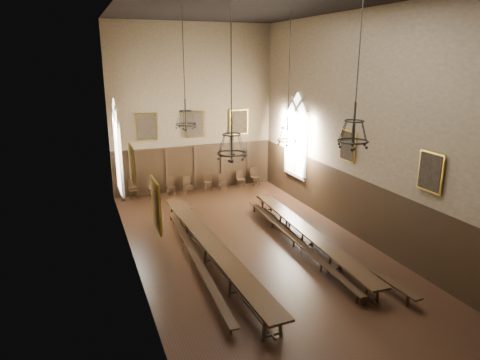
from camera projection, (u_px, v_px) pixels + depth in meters
floor at (259, 255)px, 16.26m from camera, size 9.00×18.00×0.02m
wall_back at (193, 110)px, 23.09m from camera, size 9.00×0.02×9.00m
wall_left at (130, 147)px, 13.45m from camera, size 0.02×18.00×9.00m
wall_right at (367, 130)px, 16.59m from camera, size 0.02×18.00×9.00m
wainscot_panelling at (260, 224)px, 15.91m from camera, size 9.00×18.00×2.50m
table_left at (211, 253)px, 15.47m from camera, size 1.13×10.60×0.83m
table_right at (307, 239)px, 16.78m from camera, size 1.10×9.42×0.73m
bench_left_outer at (195, 258)px, 15.34m from camera, size 0.65×9.21×0.41m
bench_left_inner at (223, 254)px, 15.68m from camera, size 0.78×9.71×0.44m
bench_right_inner at (294, 241)px, 16.81m from camera, size 0.52×9.22×0.41m
bench_right_outer at (317, 237)px, 17.05m from camera, size 0.79×10.54×0.47m
chair_0 at (134, 193)px, 22.58m from camera, size 0.46×0.46×1.02m
chair_1 at (153, 192)px, 22.95m from camera, size 0.45×0.45×0.91m
chair_2 at (171, 189)px, 23.25m from camera, size 0.46×0.46×1.02m
chair_3 at (188, 188)px, 23.64m from camera, size 0.43×0.43×0.88m
chair_4 at (208, 185)px, 24.06m from camera, size 0.53×0.53×0.95m
chair_5 at (223, 185)px, 24.27m from camera, size 0.44×0.44×0.86m
chair_6 at (240, 182)px, 24.71m from camera, size 0.41×0.41×0.91m
chair_7 at (255, 180)px, 25.02m from camera, size 0.48×0.48×1.01m
chandelier_back_left at (186, 116)px, 16.20m from camera, size 0.78×0.78×4.38m
chandelier_back_right at (287, 132)px, 18.12m from camera, size 0.83×0.83×5.34m
chandelier_front_left at (232, 143)px, 12.16m from camera, size 0.85×0.85×4.58m
chandelier_front_right at (353, 132)px, 12.87m from camera, size 0.95×0.95×4.39m
portrait_back_0 at (146, 127)px, 22.29m from camera, size 1.10×0.12×1.40m
portrait_back_1 at (194, 125)px, 23.19m from camera, size 1.10×0.12×1.40m
portrait_back_2 at (239, 122)px, 24.10m from camera, size 1.10×0.12×1.40m
portrait_left_0 at (132, 164)px, 14.61m from camera, size 0.12×1.00×1.30m
portrait_left_1 at (156, 205)px, 10.58m from camera, size 0.12×1.00×1.30m
portrait_right_0 at (348, 146)px, 17.66m from camera, size 0.12×1.00×1.30m
portrait_right_1 at (431, 172)px, 13.63m from camera, size 0.12×1.00×1.30m
window_right at (296, 135)px, 21.79m from camera, size 0.20×2.20×4.60m
window_left at (117, 148)px, 18.70m from camera, size 0.20×2.20×4.60m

